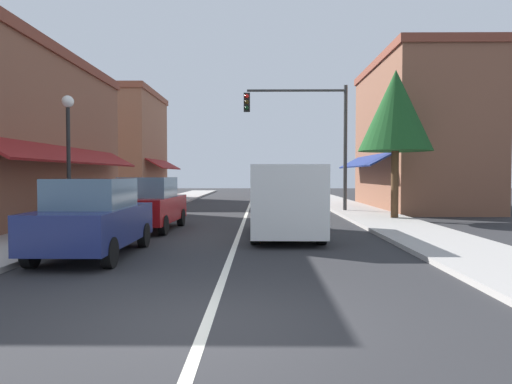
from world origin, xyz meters
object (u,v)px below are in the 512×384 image
van_in_lane (286,198)px  traffic_signal_mast_arm (312,126)px  street_lamp_left_near (68,140)px  tree_right_near (396,111)px  parked_car_second_left (149,204)px  parked_car_nearest_left (93,218)px

van_in_lane → traffic_signal_mast_arm: 9.62m
traffic_signal_mast_arm → street_lamp_left_near: traffic_signal_mast_arm is taller
van_in_lane → street_lamp_left_near: (-6.59, 0.17, 1.76)m
van_in_lane → tree_right_near: tree_right_near is taller
parked_car_second_left → street_lamp_left_near: street_lamp_left_near is taller
van_in_lane → tree_right_near: size_ratio=0.86×
parked_car_second_left → tree_right_near: (9.15, 3.49, 3.53)m
tree_right_near → van_in_lane: bearing=-132.9°
parked_car_nearest_left → van_in_lane: 5.74m
parked_car_second_left → street_lamp_left_near: 3.24m
parked_car_second_left → traffic_signal_mast_arm: 10.22m
street_lamp_left_near → tree_right_near: size_ratio=0.70×
street_lamp_left_near → tree_right_near: bearing=23.4°
traffic_signal_mast_arm → parked_car_second_left: bearing=-129.9°
parked_car_nearest_left → street_lamp_left_near: street_lamp_left_near is taller
parked_car_second_left → tree_right_near: tree_right_near is taller
parked_car_second_left → van_in_lane: van_in_lane is taller
parked_car_second_left → van_in_lane: size_ratio=0.80×
parked_car_nearest_left → parked_car_second_left: size_ratio=0.99×
parked_car_second_left → parked_car_nearest_left: bearing=-89.1°
parked_car_nearest_left → parked_car_second_left: 5.06m
parked_car_nearest_left → van_in_lane: van_in_lane is taller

